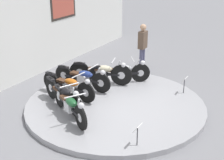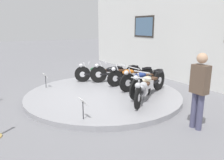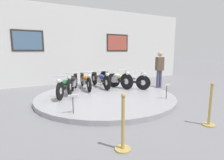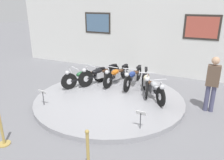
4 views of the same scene
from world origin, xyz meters
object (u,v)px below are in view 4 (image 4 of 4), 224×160
(motorcycle_black, at_px, (99,74))
(visitor_standing, at_px, (212,81))
(motorcycle_green, at_px, (84,76))
(motorcycle_cream, at_px, (146,80))
(info_placard_front_left, at_px, (43,94))
(motorcycle_blue, at_px, (133,76))
(stanchion_post_left_of_entry, at_px, (2,132))
(info_placard_front_centre, at_px, (141,115))
(motorcycle_silver, at_px, (153,87))
(motorcycle_orange, at_px, (116,74))

(motorcycle_black, xyz_separation_m, visitor_standing, (4.03, -0.41, 0.44))
(motorcycle_green, height_order, motorcycle_cream, motorcycle_cream)
(info_placard_front_left, distance_m, visitor_standing, 5.10)
(motorcycle_green, xyz_separation_m, motorcycle_blue, (1.67, 0.77, 0.01))
(visitor_standing, xyz_separation_m, stanchion_post_left_of_entry, (-4.23, -3.90, -0.62))
(motorcycle_green, xyz_separation_m, info_placard_front_centre, (2.90, -1.99, -0.01))
(motorcycle_black, relative_size, info_placard_front_centre, 3.61)
(info_placard_front_centre, distance_m, visitor_standing, 2.60)
(motorcycle_blue, relative_size, stanchion_post_left_of_entry, 1.93)
(motorcycle_silver, height_order, stanchion_post_left_of_entry, stanchion_post_left_of_entry)
(motorcycle_orange, distance_m, info_placard_front_left, 3.02)
(motorcycle_green, xyz_separation_m, stanchion_post_left_of_entry, (0.17, -3.81, -0.17))
(motorcycle_cream, bearing_deg, motorcycle_black, -179.99)
(motorcycle_green, height_order, info_placard_front_left, motorcycle_green)
(info_placard_front_left, bearing_deg, stanchion_post_left_of_entry, -77.24)
(motorcycle_orange, bearing_deg, stanchion_post_left_of_entry, -100.04)
(motorcycle_green, height_order, stanchion_post_left_of_entry, stanchion_post_left_of_entry)
(info_placard_front_centre, bearing_deg, visitor_standing, 54.10)
(motorcycle_green, distance_m, motorcycle_silver, 2.65)
(motorcycle_silver, height_order, info_placard_front_left, motorcycle_silver)
(motorcycle_black, bearing_deg, motorcycle_green, -126.49)
(motorcycle_blue, distance_m, visitor_standing, 2.85)
(motorcycle_green, distance_m, motorcycle_black, 0.62)
(motorcycle_black, distance_m, motorcycle_orange, 0.67)
(motorcycle_green, relative_size, visitor_standing, 1.01)
(motorcycle_silver, bearing_deg, stanchion_post_left_of_entry, -123.11)
(motorcycle_orange, distance_m, motorcycle_silver, 1.84)
(motorcycle_orange, bearing_deg, info_placard_front_left, -113.92)
(motorcycle_blue, relative_size, motorcycle_silver, 1.24)
(stanchion_post_left_of_entry, bearing_deg, motorcycle_green, 92.50)
(motorcycle_black, height_order, stanchion_post_left_of_entry, stanchion_post_left_of_entry)
(motorcycle_cream, relative_size, motorcycle_silver, 1.22)
(motorcycle_black, distance_m, info_placard_front_centre, 3.54)
(motorcycle_blue, xyz_separation_m, info_placard_front_centre, (1.23, -2.76, -0.01))
(motorcycle_orange, distance_m, motorcycle_blue, 0.69)
(motorcycle_orange, relative_size, info_placard_front_left, 3.80)
(info_placard_front_centre, bearing_deg, motorcycle_cream, 103.96)
(motorcycle_green, relative_size, info_placard_front_centre, 3.38)
(motorcycle_green, distance_m, info_placard_front_centre, 3.51)
(motorcycle_green, height_order, motorcycle_orange, motorcycle_green)
(motorcycle_silver, xyz_separation_m, info_placard_front_left, (-2.90, -1.99, -0.01))
(info_placard_front_left, relative_size, stanchion_post_left_of_entry, 0.50)
(motorcycle_orange, bearing_deg, motorcycle_cream, -12.01)
(motorcycle_cream, relative_size, info_placard_front_centre, 3.79)
(motorcycle_blue, height_order, info_placard_front_left, motorcycle_blue)
(motorcycle_orange, relative_size, motorcycle_silver, 1.22)
(motorcycle_blue, distance_m, motorcycle_silver, 1.25)
(motorcycle_green, distance_m, motorcycle_blue, 1.84)
(motorcycle_blue, bearing_deg, motorcycle_green, -155.12)
(motorcycle_orange, relative_size, motorcycle_cream, 1.00)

